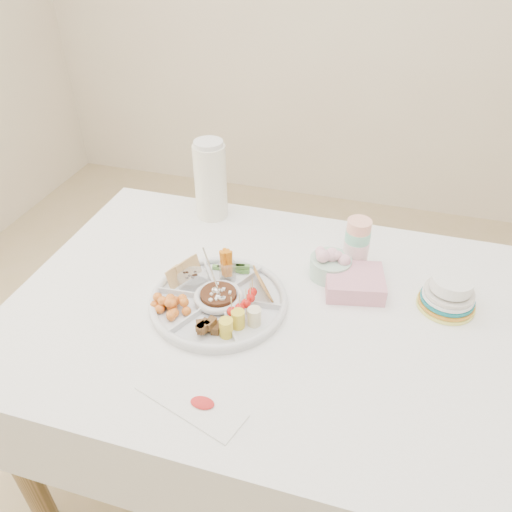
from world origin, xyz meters
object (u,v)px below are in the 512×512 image
(party_tray, at_px, (219,299))
(thermos, at_px, (210,179))
(dining_table, at_px, (276,395))
(plate_stack, at_px, (449,293))

(party_tray, height_order, thermos, thermos)
(dining_table, xyz_separation_m, party_tray, (-0.17, -0.03, 0.40))
(dining_table, relative_size, thermos, 5.28)
(dining_table, bearing_deg, party_tray, -168.82)
(dining_table, distance_m, thermos, 0.76)
(dining_table, height_order, party_tray, party_tray)
(dining_table, height_order, thermos, thermos)
(party_tray, xyz_separation_m, plate_stack, (0.61, 0.17, 0.03))
(plate_stack, bearing_deg, dining_table, -162.67)
(party_tray, distance_m, plate_stack, 0.64)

